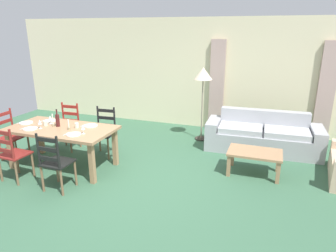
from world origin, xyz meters
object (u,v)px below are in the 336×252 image
(dining_table, at_px, (62,132))
(wine_glass_far_left, at_px, (50,118))
(wine_bottle, at_px, (58,120))
(coffee_cup_primary, at_px, (77,125))
(couch, at_px, (262,136))
(dining_chair_far_right, at_px, (104,132))
(dining_chair_near_right, at_px, (55,162))
(dining_chair_far_left, at_px, (68,127))
(wine_glass_near_left, at_px, (40,122))
(dining_chair_near_left, at_px, (12,154))
(coffee_table, at_px, (255,155))
(coffee_cup_secondary, at_px, (45,123))
(dining_chair_head_west, at_px, (11,135))
(wine_glass_near_right, at_px, (83,128))
(standing_lamp, at_px, (203,78))

(dining_table, xyz_separation_m, wine_glass_far_left, (-0.33, 0.13, 0.20))
(wine_bottle, distance_m, coffee_cup_primary, 0.38)
(wine_glass_far_left, distance_m, couch, 4.22)
(wine_glass_far_left, xyz_separation_m, coffee_cup_primary, (0.60, -0.04, -0.07))
(dining_chair_far_right, bearing_deg, dining_chair_near_right, -88.42)
(dining_chair_far_left, bearing_deg, coffee_cup_primary, -43.15)
(dining_chair_far_left, distance_m, wine_glass_near_left, 1.03)
(dining_table, relative_size, coffee_cup_primary, 21.11)
(dining_chair_near_left, bearing_deg, coffee_table, 22.91)
(wine_glass_far_left, bearing_deg, dining_chair_near_left, -97.01)
(coffee_cup_primary, bearing_deg, wine_glass_far_left, 176.37)
(dining_chair_far_left, xyz_separation_m, coffee_cup_secondary, (0.13, -0.78, 0.32))
(dining_chair_head_west, relative_size, wine_bottle, 3.04)
(wine_glass_near_right, height_order, standing_lamp, standing_lamp)
(dining_chair_near_right, bearing_deg, dining_chair_far_left, 120.85)
(coffee_cup_secondary, height_order, couch, coffee_cup_secondary)
(dining_chair_near_right, bearing_deg, coffee_cup_primary, 101.88)
(dining_chair_near_left, bearing_deg, dining_chair_far_right, 60.43)
(dining_chair_far_right, xyz_separation_m, couch, (2.97, 1.31, -0.19))
(wine_glass_far_left, bearing_deg, dining_chair_near_right, -48.66)
(coffee_cup_primary, bearing_deg, couch, 32.47)
(dining_chair_near_right, relative_size, coffee_cup_primary, 10.67)
(dining_table, distance_m, wine_bottle, 0.23)
(dining_table, bearing_deg, standing_lamp, 47.92)
(wine_glass_near_right, xyz_separation_m, standing_lamp, (1.46, 2.40, 0.55))
(dining_chair_near_left, xyz_separation_m, wine_glass_near_right, (1.00, 0.58, 0.38))
(dining_chair_near_right, xyz_separation_m, wine_glass_far_left, (-0.78, 0.88, 0.38))
(coffee_table, bearing_deg, coffee_cup_primary, -165.92)
(dining_table, relative_size, couch, 0.82)
(dining_table, relative_size, dining_chair_far_right, 1.98)
(dining_table, xyz_separation_m, coffee_cup_primary, (0.27, 0.09, 0.13))
(dining_chair_far_left, relative_size, coffee_table, 1.07)
(coffee_cup_primary, bearing_deg, dining_chair_far_left, 136.85)
(dining_chair_near_right, height_order, coffee_table, dining_chair_near_right)
(dining_chair_far_right, distance_m, coffee_table, 2.90)
(dining_chair_head_west, relative_size, coffee_table, 1.07)
(coffee_cup_primary, bearing_deg, coffee_table, 14.08)
(dining_chair_near_left, height_order, wine_bottle, wine_bottle)
(dining_chair_near_right, bearing_deg, wine_glass_near_left, 141.80)
(dining_table, relative_size, coffee_cup_secondary, 21.11)
(wine_glass_far_left, bearing_deg, dining_chair_far_right, 40.39)
(dining_table, xyz_separation_m, dining_chair_head_west, (-1.18, -0.03, -0.19))
(wine_glass_far_left, relative_size, coffee_table, 0.18)
(dining_table, bearing_deg, dining_chair_far_left, 121.00)
(dining_chair_far_left, bearing_deg, dining_chair_near_left, -88.55)
(dining_chair_near_left, height_order, dining_chair_far_right, same)
(wine_glass_far_left, xyz_separation_m, standing_lamp, (2.36, 2.12, 0.55))
(wine_glass_near_right, relative_size, coffee_table, 0.18)
(dining_chair_far_left, height_order, coffee_table, dining_chair_far_left)
(dining_table, distance_m, coffee_cup_secondary, 0.37)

